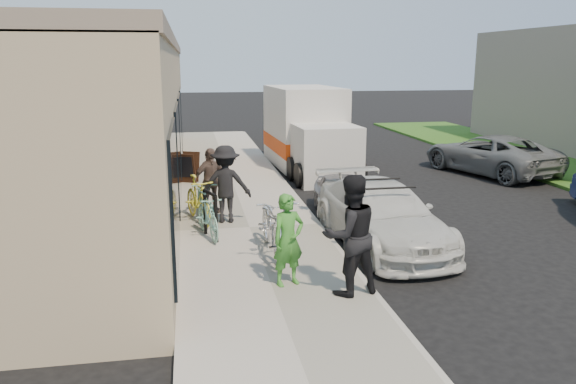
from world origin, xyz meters
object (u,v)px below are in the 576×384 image
bike_rack (210,210)px  moving_truck (308,134)px  woman_rider (288,240)px  sandwich_board (188,167)px  cruiser_bike_a (208,215)px  sedan_white (381,215)px  tandem_bike (273,225)px  man_standing (350,235)px  bystander_b (210,181)px  cruiser_bike_c (198,199)px  cruiser_bike_b (203,198)px  bystander_a (226,184)px  sedan_silver (344,196)px  far_car_gray (490,154)px

bike_rack → moving_truck: bearing=64.7°
moving_truck → woman_rider: bearing=-106.3°
sandwich_board → cruiser_bike_a: (0.37, -5.45, 0.00)m
bike_rack → sedan_white: (3.41, -0.58, -0.11)m
sandwich_board → cruiser_bike_a: bearing=-62.6°
tandem_bike → cruiser_bike_a: 1.71m
man_standing → bystander_b: 5.51m
moving_truck → cruiser_bike_c: bearing=-123.6°
cruiser_bike_c → tandem_bike: bearing=-77.0°
sandwich_board → sedan_white: bearing=-34.4°
moving_truck → bystander_b: size_ratio=3.73×
cruiser_bike_a → cruiser_bike_b: (-0.05, 1.59, -0.03)m
cruiser_bike_a → bystander_a: size_ratio=0.87×
moving_truck → cruiser_bike_a: 8.47m
tandem_bike → bystander_b: (-1.02, 3.15, 0.21)m
moving_truck → bystander_b: bearing=-124.6°
cruiser_bike_a → tandem_bike: bearing=-60.3°
cruiser_bike_a → cruiser_bike_b: cruiser_bike_a is taller
sedan_white → cruiser_bike_b: sedan_white is taller
bike_rack → bystander_b: size_ratio=0.63×
woman_rider → cruiser_bike_c: (-1.35, 3.91, -0.24)m
moving_truck → man_standing: 10.98m
tandem_bike → cruiser_bike_b: 3.09m
sandwich_board → cruiser_bike_b: 3.87m
cruiser_bike_b → cruiser_bike_c: cruiser_bike_c is taller
bystander_b → sandwich_board: bearing=70.0°
sandwich_board → tandem_bike: bearing=-53.6°
sedan_silver → cruiser_bike_c: (-3.46, -0.33, 0.15)m
sedan_silver → bystander_b: 3.20m
moving_truck → tandem_bike: (-2.53, -8.84, -0.53)m
sandwich_board → far_car_gray: 9.87m
sedan_silver → cruiser_bike_b: sedan_silver is taller
far_car_gray → woman_rider: 11.93m
sedan_silver → bystander_a: 2.92m
sedan_silver → woman_rider: 4.75m
bystander_a → sedan_silver: bearing=-164.2°
bystander_a → tandem_bike: bearing=114.3°
sedan_white → bystander_a: bystander_a is taller
moving_truck → bystander_a: bearing=-119.0°
sedan_silver → moving_truck: bearing=90.7°
sedan_white → cruiser_bike_b: (-3.52, 2.26, -0.06)m
moving_truck → cruiser_bike_b: size_ratio=3.57×
cruiser_bike_a → cruiser_bike_b: size_ratio=0.93×
man_standing → cruiser_bike_c: size_ratio=1.10×
bike_rack → sandwich_board: bearing=94.4°
far_car_gray → bystander_a: 10.22m
sedan_white → moving_truck: (0.21, 8.26, 0.61)m
sedan_white → cruiser_bike_c: 4.07m
moving_truck → far_car_gray: 6.10m
moving_truck → sedan_white: bearing=-94.2°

